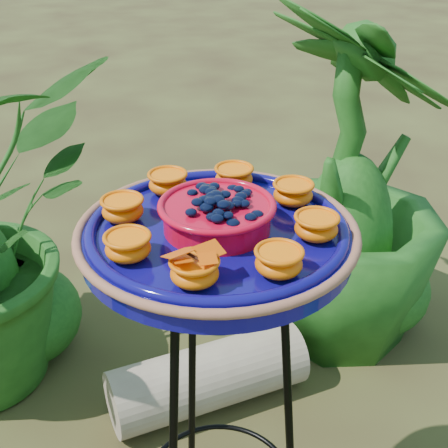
{
  "coord_description": "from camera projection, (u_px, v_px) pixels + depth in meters",
  "views": [
    {
      "loc": [
        -0.03,
        -0.96,
        1.34
      ],
      "look_at": [
        0.12,
        -0.15,
        0.89
      ],
      "focal_mm": 50.0,
      "sensor_mm": 36.0,
      "label": 1
    }
  ],
  "objects": [
    {
      "name": "feeder_dish",
      "position": [
        217.0,
        230.0,
        0.96
      ],
      "size": [
        0.51,
        0.51,
        0.1
      ],
      "rotation": [
        0.0,
        0.0,
        0.23
      ],
      "color": "#0B085E",
      "rests_on": "tripod_stand"
    },
    {
      "name": "tripod_stand",
      "position": [
        218.0,
        403.0,
        1.14
      ],
      "size": [
        0.36,
        0.36,
        0.83
      ],
      "rotation": [
        0.0,
        0.0,
        0.23
      ],
      "color": "black",
      "rests_on": "ground"
    },
    {
      "name": "shrub_back_right",
      "position": [
        352.0,
        185.0,
        1.87
      ],
      "size": [
        0.77,
        0.77,
        1.07
      ],
      "primitive_type": "imported",
      "rotation": [
        0.0,
        0.0,
        1.93
      ],
      "color": "#164412",
      "rests_on": "ground"
    },
    {
      "name": "driftwood_log",
      "position": [
        208.0,
        377.0,
        1.78
      ],
      "size": [
        0.59,
        0.31,
        0.19
      ],
      "primitive_type": "cylinder",
      "rotation": [
        0.0,
        1.57,
        0.23
      ],
      "color": "tan",
      "rests_on": "ground"
    }
  ]
}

